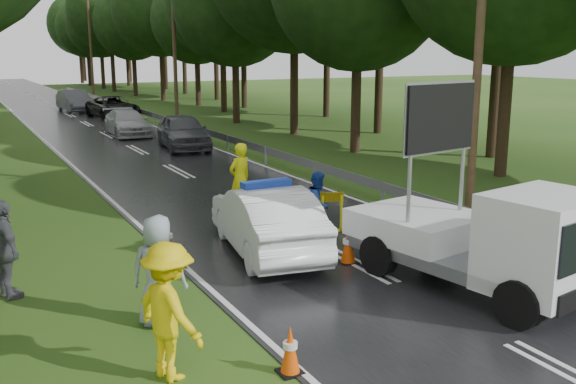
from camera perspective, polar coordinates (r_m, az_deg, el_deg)
ground at (r=14.11m, az=5.78°, el=-6.24°), size 160.00×160.00×0.00m
road at (r=42.02m, az=-17.46°, el=5.79°), size 7.00×140.00×0.02m
guardrail at (r=42.46m, az=-12.48°, el=6.87°), size 0.12×60.06×0.70m
utility_pole_near at (r=18.21m, az=16.70°, el=13.72°), size 1.40×0.24×10.00m
utility_pole_mid at (r=41.10m, az=-10.08°, el=13.10°), size 1.40×0.24×10.00m
utility_pole_far at (r=66.33m, az=-17.15°, el=12.46°), size 1.40×0.24×10.00m
police_sedan at (r=14.47m, az=-1.93°, el=-2.53°), size 2.36×4.83×1.68m
work_truck at (r=12.65m, az=17.21°, el=-3.98°), size 2.91×5.14×3.88m
barrier at (r=15.98m, az=0.53°, el=-1.00°), size 2.36×0.96×1.04m
officer at (r=17.89m, az=-4.30°, el=1.17°), size 0.85×0.69×2.02m
civilian at (r=16.03m, az=2.73°, el=-0.97°), size 0.97×0.95×1.57m
bystander_left at (r=9.16m, az=-10.53°, el=-10.38°), size 1.11×1.45×1.98m
bystander_mid at (r=12.89m, az=-23.83°, el=-4.74°), size 0.74×1.18×1.87m
bystander_right at (r=10.90m, az=-11.44°, el=-6.89°), size 1.10×1.01×1.89m
queue_car_first at (r=30.30m, az=-9.31°, el=5.34°), size 2.51×4.98×1.63m
queue_car_second at (r=35.74m, az=-14.11°, el=5.99°), size 1.97×4.73×1.36m
queue_car_third at (r=45.03m, az=-15.30°, el=7.27°), size 2.95×5.51×1.47m
queue_car_fourth at (r=50.62m, az=-18.45°, el=7.70°), size 2.01×5.04×1.63m
cone_near_left at (r=9.37m, az=0.20°, el=-13.90°), size 0.34×0.34×0.73m
cone_center at (r=13.92m, az=5.38°, el=-4.76°), size 0.39×0.39×0.83m
cone_far at (r=15.98m, az=0.26°, el=-2.76°), size 0.30×0.30×0.64m
cone_left_mid at (r=14.67m, az=-10.63°, el=-4.16°), size 0.36×0.36×0.75m
cone_right at (r=17.47m, az=11.01°, el=-1.58°), size 0.33×0.33×0.69m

